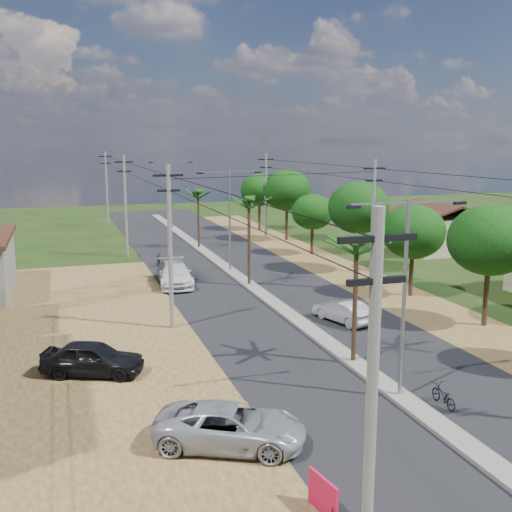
{
  "coord_description": "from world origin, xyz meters",
  "views": [
    {
      "loc": [
        -12.52,
        -19.6,
        10.15
      ],
      "look_at": [
        -0.84,
        15.86,
        3.0
      ],
      "focal_mm": 42.0,
      "sensor_mm": 36.0,
      "label": 1
    }
  ],
  "objects_px": {
    "car_parked_silver": "(231,427)",
    "car_silver_mid": "(343,312)",
    "car_parked_dark": "(93,359)",
    "moto_rider_east": "(443,397)",
    "car_white_far": "(175,274)",
    "roadside_sign": "(323,496)"
  },
  "relations": [
    {
      "from": "car_silver_mid",
      "to": "car_parked_silver",
      "type": "bearing_deg",
      "value": 32.48
    },
    {
      "from": "car_parked_silver",
      "to": "car_parked_dark",
      "type": "relative_size",
      "value": 1.15
    },
    {
      "from": "car_parked_silver",
      "to": "car_silver_mid",
      "type": "bearing_deg",
      "value": -14.58
    },
    {
      "from": "car_parked_dark",
      "to": "car_parked_silver",
      "type": "bearing_deg",
      "value": -130.43
    },
    {
      "from": "car_silver_mid",
      "to": "car_parked_dark",
      "type": "relative_size",
      "value": 0.88
    },
    {
      "from": "car_white_far",
      "to": "car_parked_dark",
      "type": "bearing_deg",
      "value": -108.1
    },
    {
      "from": "car_white_far",
      "to": "moto_rider_east",
      "type": "bearing_deg",
      "value": -70.19
    },
    {
      "from": "car_silver_mid",
      "to": "car_parked_dark",
      "type": "bearing_deg",
      "value": -2.38
    },
    {
      "from": "moto_rider_east",
      "to": "car_silver_mid",
      "type": "bearing_deg",
      "value": -93.35
    },
    {
      "from": "car_white_far",
      "to": "moto_rider_east",
      "type": "relative_size",
      "value": 3.54
    },
    {
      "from": "car_white_far",
      "to": "car_parked_silver",
      "type": "height_order",
      "value": "car_white_far"
    },
    {
      "from": "car_parked_dark",
      "to": "moto_rider_east",
      "type": "height_order",
      "value": "car_parked_dark"
    },
    {
      "from": "car_silver_mid",
      "to": "car_parked_silver",
      "type": "xyz_separation_m",
      "value": [
        -9.93,
        -11.61,
        0.07
      ]
    },
    {
      "from": "car_parked_dark",
      "to": "moto_rider_east",
      "type": "distance_m",
      "value": 14.82
    },
    {
      "from": "car_white_far",
      "to": "car_parked_dark",
      "type": "height_order",
      "value": "car_white_far"
    },
    {
      "from": "car_parked_silver",
      "to": "moto_rider_east",
      "type": "relative_size",
      "value": 3.24
    },
    {
      "from": "car_white_far",
      "to": "roadside_sign",
      "type": "bearing_deg",
      "value": -87.49
    },
    {
      "from": "car_white_far",
      "to": "car_parked_dark",
      "type": "distance_m",
      "value": 16.82
    },
    {
      "from": "car_white_far",
      "to": "car_parked_dark",
      "type": "relative_size",
      "value": 1.26
    },
    {
      "from": "car_white_far",
      "to": "roadside_sign",
      "type": "distance_m",
      "value": 27.88
    },
    {
      "from": "car_parked_dark",
      "to": "moto_rider_east",
      "type": "relative_size",
      "value": 2.81
    },
    {
      "from": "car_silver_mid",
      "to": "roadside_sign",
      "type": "xyz_separation_m",
      "value": [
        -8.53,
        -16.0,
        -0.09
      ]
    }
  ]
}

